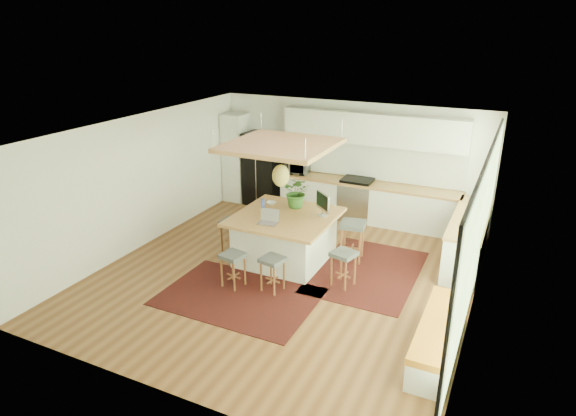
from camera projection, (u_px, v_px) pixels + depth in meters
The scene contains 33 objects.
floor at pixel (286, 273), 9.23m from camera, with size 7.00×7.00×0.00m, color brown.
ceiling at pixel (286, 130), 8.28m from camera, with size 7.00×7.00×0.00m, color white.
wall_back at pixel (350, 159), 11.71m from camera, with size 6.50×6.50×0.00m, color white.
wall_front at pixel (156, 299), 5.80m from camera, with size 6.50×6.50×0.00m, color white.
wall_left at pixel (142, 182), 10.06m from camera, with size 7.00×7.00×0.00m, color white.
wall_right at pixel (481, 238), 7.44m from camera, with size 7.00×7.00×0.00m, color white.
window_wall at pixel (479, 235), 7.43m from camera, with size 0.10×6.20×2.60m, color black, non-canonical shape.
pantry at pixel (236, 158), 12.71m from camera, with size 0.55×0.60×2.25m, color white.
back_counter_base at pixel (367, 203), 11.54m from camera, with size 4.20×0.60×0.88m, color white.
back_counter_top at pixel (368, 184), 11.37m from camera, with size 4.24×0.64×0.05m, color #AD763D.
backsplash at pixel (373, 162), 11.47m from camera, with size 4.20×0.02×0.80m, color white.
upper_cabinets at pixel (373, 129), 11.05m from camera, with size 4.20×0.34×0.70m, color white.
range at pixel (356, 199), 11.62m from camera, with size 0.76×0.62×1.00m, color #A5A5AA, non-canonical shape.
right_counter_base at pixel (467, 240), 9.58m from camera, with size 0.60×2.50×0.88m, color white.
right_counter_top at pixel (470, 218), 9.42m from camera, with size 0.64×2.54×0.05m, color #AD763D.
window_bench at pixel (439, 338), 6.94m from camera, with size 0.52×2.00×0.50m, color white, non-canonical shape.
ceiling_panel at pixel (281, 160), 8.96m from camera, with size 1.86×1.86×0.80m, color #AD763D, non-canonical shape.
rug_near at pixel (239, 297), 8.44m from camera, with size 2.60×1.80×0.01m, color black.
rug_right at pixel (367, 271), 9.29m from camera, with size 1.80×2.60×0.01m, color black.
fridge at pixel (264, 169), 12.46m from camera, with size 0.91×0.71×1.83m, color black, non-canonical shape.
island at pixel (285, 238), 9.61m from camera, with size 1.85×1.85×0.93m, color #AD763D, non-canonical shape.
stool_near_left at pixel (233, 268), 8.66m from camera, with size 0.37×0.37×0.63m, color #414448, non-canonical shape.
stool_near_right at pixel (272, 272), 8.53m from camera, with size 0.37×0.37×0.63m, color #414448, non-canonical shape.
stool_right_front at pixel (343, 267), 8.69m from camera, with size 0.39×0.39×0.65m, color #414448, non-canonical shape.
stool_right_back at pixel (352, 243), 9.65m from camera, with size 0.47×0.47×0.79m, color #414448, non-canonical shape.
stool_left_side at pixel (232, 234), 10.03m from camera, with size 0.40×0.40×0.67m, color #414448, non-canonical shape.
laptop at pixel (268, 218), 9.02m from camera, with size 0.36×0.38×0.27m, color #A5A5AA, non-canonical shape.
monitor at pixel (323, 203), 9.34m from camera, with size 0.50×0.18×0.46m, color #A5A5AA, non-canonical shape.
microwave at pixel (297, 165), 12.03m from camera, with size 0.59×0.32×0.40m, color #A5A5AA.
island_plant at pixel (297, 195), 9.78m from camera, with size 0.57×0.64×0.50m, color #1E4C19.
island_bowl at pixel (271, 203), 10.02m from camera, with size 0.20×0.20×0.05m, color white.
island_bottle_0 at pixel (262, 205), 9.72m from camera, with size 0.07×0.07×0.19m, color blue.
island_bottle_1 at pixel (263, 210), 9.45m from camera, with size 0.07×0.07×0.19m, color white.
Camera 1 is at (3.57, -7.39, 4.39)m, focal length 30.93 mm.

